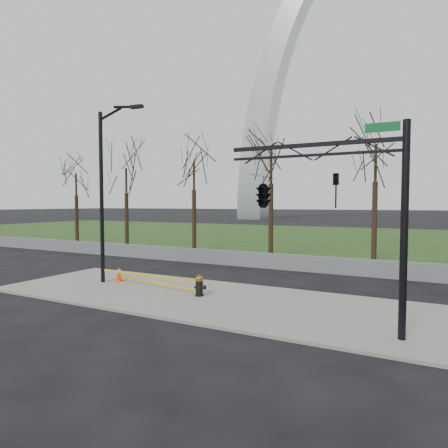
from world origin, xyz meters
The scene contains 11 objects.
ground centered at (0.00, 0.00, 0.00)m, with size 500.00×500.00×0.00m, color black.
sidewalk centered at (0.00, 0.00, 0.05)m, with size 18.00×6.00×0.10m, color slate.
grass_strip centered at (0.00, 30.00, 0.03)m, with size 120.00×40.00×0.06m, color #1C3F17.
guardrail centered at (0.00, 8.00, 0.45)m, with size 60.00×0.30×0.90m, color #59595B.
gateway_arch centered at (0.00, 75.00, 32.50)m, with size 66.00×6.00×65.00m, color silver, non-canonical shape.
tree_row centered at (5.00, 12.00, 4.04)m, with size 56.00×4.00×8.08m.
fire_hydrant centered at (-0.18, 0.04, 0.50)m, with size 0.53×0.35×0.87m.
traffic_cone centered at (-5.10, 0.79, 0.44)m, with size 0.43×0.43×0.68m.
street_light centered at (-5.39, 0.29, 4.69)m, with size 2.39×0.41×8.21m.
traffic_signal_mast centered at (4.01, -1.73, 4.15)m, with size 5.10×2.50×6.00m.
caution_tape centered at (-2.78, 0.28, 0.50)m, with size 5.42×0.75×0.44m.
Camera 1 is at (7.69, -12.93, 3.77)m, focal length 30.74 mm.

